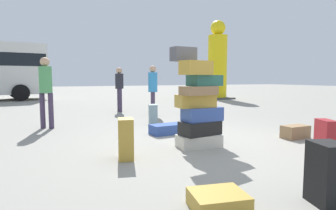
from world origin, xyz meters
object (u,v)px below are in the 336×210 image
suitcase_brown_white_trunk (295,132)px  person_passerby_in_red (46,86)px  suitcase_tan_behind_tower (218,201)px  suitcase_navy_right_side (167,129)px  person_bearded_onlooker (119,85)px  suitcase_tower (198,106)px  suitcase_slate_foreground_near (153,115)px  person_tourist_with_camera (153,86)px  yellow_dummy_statue (217,64)px  suitcase_tan_upright_blue (126,139)px  suitcase_maroon_foreground_far (326,135)px  suitcase_black_left_side (328,174)px

suitcase_brown_white_trunk → person_passerby_in_red: (-4.67, 3.31, 0.91)m
suitcase_tan_behind_tower → person_passerby_in_red: person_passerby_in_red is taller
suitcase_navy_right_side → person_bearded_onlooker: person_bearded_onlooker is taller
suitcase_tower → person_bearded_onlooker: size_ratio=1.09×
person_passerby_in_red → suitcase_slate_foreground_near: bearing=18.5°
suitcase_navy_right_side → person_tourist_with_camera: 3.27m
suitcase_slate_foreground_near → yellow_dummy_statue: size_ratio=0.12×
suitcase_tower → person_bearded_onlooker: suitcase_tower is taller
suitcase_tan_behind_tower → yellow_dummy_statue: 14.62m
suitcase_tan_behind_tower → person_tourist_with_camera: (1.84, 6.54, 0.90)m
suitcase_brown_white_trunk → suitcase_tan_upright_blue: size_ratio=0.89×
suitcase_maroon_foreground_far → suitcase_black_left_side: suitcase_black_left_side is taller
person_bearded_onlooker → yellow_dummy_statue: 8.11m
suitcase_navy_right_side → suitcase_maroon_foreground_far: bearing=-57.2°
suitcase_tan_upright_blue → person_tourist_with_camera: 5.11m
suitcase_black_left_side → person_bearded_onlooker: person_bearded_onlooker is taller
suitcase_brown_white_trunk → person_bearded_onlooker: size_ratio=0.34×
suitcase_maroon_foreground_far → suitcase_black_left_side: bearing=-119.5°
person_passerby_in_red → yellow_dummy_statue: bearing=66.1°
suitcase_black_left_side → suitcase_brown_white_trunk: bearing=63.3°
person_bearded_onlooker → yellow_dummy_statue: bearing=119.6°
suitcase_brown_white_trunk → suitcase_maroon_foreground_far: bearing=-112.0°
suitcase_tower → suitcase_slate_foreground_near: bearing=87.6°
suitcase_brown_white_trunk → yellow_dummy_statue: (4.79, 10.03, 1.93)m
suitcase_brown_white_trunk → suitcase_black_left_side: suitcase_black_left_side is taller
suitcase_tan_behind_tower → yellow_dummy_statue: (8.05, 12.05, 1.98)m
suitcase_brown_white_trunk → suitcase_tower: bearing=173.3°
suitcase_tan_upright_blue → person_passerby_in_red: person_passerby_in_red is taller
suitcase_tan_behind_tower → suitcase_brown_white_trunk: size_ratio=0.92×
suitcase_tower → suitcase_black_left_side: (-0.03, -2.55, -0.43)m
suitcase_tower → suitcase_tan_upright_blue: size_ratio=2.83×
suitcase_tan_upright_blue → yellow_dummy_statue: yellow_dummy_statue is taller
suitcase_navy_right_side → suitcase_brown_white_trunk: bearing=-38.9°
suitcase_tan_upright_blue → yellow_dummy_statue: size_ratio=0.14×
suitcase_tan_upright_blue → suitcase_slate_foreground_near: size_ratio=1.16×
suitcase_tan_upright_blue → yellow_dummy_statue: bearing=63.4°
suitcase_maroon_foreground_far → suitcase_tan_upright_blue: size_ratio=0.85×
suitcase_tower → person_passerby_in_red: suitcase_tower is taller
suitcase_tower → person_bearded_onlooker: 5.83m
suitcase_black_left_side → person_passerby_in_red: 6.22m
suitcase_brown_white_trunk → suitcase_slate_foreground_near: 3.46m
suitcase_tower → yellow_dummy_statue: 12.15m
suitcase_brown_white_trunk → person_tourist_with_camera: bearing=105.5°
suitcase_tan_upright_blue → suitcase_maroon_foreground_far: bearing=-2.0°
suitcase_tan_upright_blue → yellow_dummy_statue: (8.40, 10.08, 1.75)m
suitcase_maroon_foreground_far → suitcase_tower: bearing=172.2°
suitcase_black_left_side → person_bearded_onlooker: 8.40m
suitcase_tan_behind_tower → person_passerby_in_red: size_ratio=0.29×
person_passerby_in_red → suitcase_navy_right_side: bearing=-6.3°
suitcase_tower → suitcase_navy_right_side: suitcase_tower is taller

